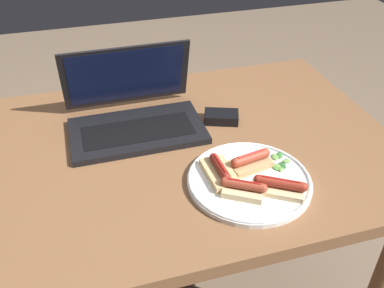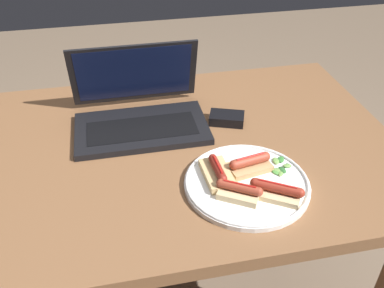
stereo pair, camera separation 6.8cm
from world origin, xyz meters
name	(u,v)px [view 1 (the left image)]	position (x,y,z in m)	size (l,w,h in m)	color
desk	(160,169)	(0.00, 0.00, 0.65)	(1.30, 0.82, 0.72)	brown
laptop	(134,114)	(-0.04, 0.13, 0.76)	(0.37, 0.27, 0.22)	black
plate	(249,180)	(0.18, -0.20, 0.73)	(0.30, 0.30, 0.02)	white
sausage_toast_left	(243,188)	(0.14, -0.24, 0.75)	(0.11, 0.10, 0.04)	#D6B784
sausage_toast_middle	(280,186)	(0.23, -0.26, 0.75)	(0.12, 0.11, 0.04)	#D6B784
sausage_toast_right	(250,161)	(0.20, -0.15, 0.75)	(0.11, 0.08, 0.04)	tan
sausage_toast_extra	(220,171)	(0.11, -0.17, 0.75)	(0.07, 0.12, 0.04)	tan
salad_pile	(280,163)	(0.27, -0.16, 0.73)	(0.06, 0.08, 0.01)	#709E4C
external_drive	(221,117)	(0.21, 0.08, 0.73)	(0.11, 0.09, 0.03)	black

